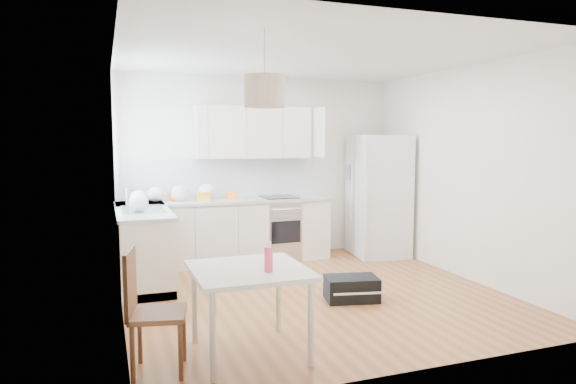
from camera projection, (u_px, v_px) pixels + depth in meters
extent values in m
plane|color=brown|center=(313.00, 294.00, 5.94)|extent=(4.20, 4.20, 0.00)
plane|color=white|center=(314.00, 55.00, 5.66)|extent=(4.20, 4.20, 0.00)
plane|color=silver|center=(260.00, 167.00, 7.76)|extent=(4.20, 0.00, 4.20)
plane|color=silver|center=(118.00, 183.00, 5.09)|extent=(0.00, 4.20, 4.20)
plane|color=silver|center=(466.00, 173.00, 6.50)|extent=(0.00, 4.20, 4.20)
cube|color=#BFE0F9|center=(116.00, 142.00, 6.13)|extent=(0.02, 1.00, 1.00)
cube|color=silver|center=(227.00, 233.00, 7.38)|extent=(3.00, 0.60, 0.88)
cube|color=silver|center=(143.00, 247.00, 6.41)|extent=(0.60, 1.80, 0.88)
cube|color=#A1A3A6|center=(226.00, 201.00, 7.33)|extent=(3.02, 0.64, 0.04)
cube|color=#A1A3A6|center=(142.00, 210.00, 6.36)|extent=(0.64, 1.82, 0.04)
cube|color=white|center=(222.00, 178.00, 7.57)|extent=(3.00, 0.01, 0.58)
cube|color=white|center=(117.00, 186.00, 6.23)|extent=(0.01, 1.80, 0.58)
cube|color=silver|center=(253.00, 132.00, 7.51)|extent=(1.70, 0.32, 0.75)
cube|color=beige|center=(249.00, 271.00, 4.21)|extent=(0.93, 0.93, 0.04)
cylinder|color=silver|center=(213.00, 337.00, 3.75)|extent=(0.05, 0.05, 0.69)
cylinder|color=silver|center=(311.00, 324.00, 4.02)|extent=(0.05, 0.05, 0.69)
cylinder|color=silver|center=(194.00, 305.00, 4.48)|extent=(0.05, 0.05, 0.69)
cylinder|color=silver|center=(278.00, 295.00, 4.74)|extent=(0.05, 0.05, 0.69)
cylinder|color=#EE4268|center=(268.00, 257.00, 4.08)|extent=(0.09, 0.09, 0.24)
cube|color=black|center=(352.00, 288.00, 5.69)|extent=(0.64, 0.48, 0.26)
cylinder|color=beige|center=(265.00, 91.00, 4.27)|extent=(0.41, 0.41, 0.27)
ellipsoid|color=silver|center=(155.00, 195.00, 7.04)|extent=(0.22, 0.19, 0.20)
ellipsoid|color=silver|center=(180.00, 193.00, 7.09)|extent=(0.24, 0.21, 0.22)
ellipsoid|color=silver|center=(207.00, 192.00, 7.30)|extent=(0.25, 0.21, 0.22)
ellipsoid|color=silver|center=(139.00, 198.00, 6.58)|extent=(0.23, 0.19, 0.20)
ellipsoid|color=silver|center=(139.00, 203.00, 6.09)|extent=(0.23, 0.19, 0.21)
cube|color=#F85D16|center=(232.00, 195.00, 7.39)|extent=(0.17, 0.13, 0.10)
cube|color=gold|center=(203.00, 197.00, 7.14)|extent=(0.17, 0.11, 0.12)
cube|color=#BD3917|center=(175.00, 197.00, 7.15)|extent=(0.19, 0.15, 0.12)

